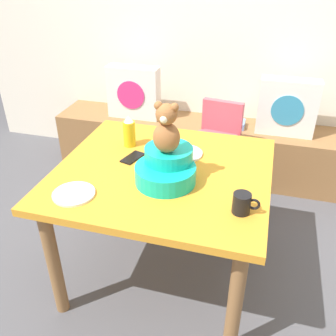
{
  "coord_description": "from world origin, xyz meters",
  "views": [
    {
      "loc": [
        0.47,
        -1.58,
        1.74
      ],
      "look_at": [
        0.0,
        0.1,
        0.69
      ],
      "focal_mm": 39.39,
      "sensor_mm": 36.0,
      "label": 1
    }
  ],
  "objects_px": {
    "ketchup_bottle": "(129,132)",
    "pillow_floral_left": "(134,92)",
    "book_stack": "(232,123)",
    "infant_seat_teal": "(166,167)",
    "teddy_bear": "(166,129)",
    "dinner_plate_far": "(185,153)",
    "cell_phone": "(133,158)",
    "coffee_mug": "(242,203)",
    "highchair": "(216,142)",
    "pillow_floral_right": "(287,107)",
    "dining_table": "(163,186)",
    "dinner_plate_near": "(74,194)"
  },
  "relations": [
    {
      "from": "ketchup_bottle",
      "to": "pillow_floral_left",
      "type": "bearing_deg",
      "value": 109.33
    },
    {
      "from": "book_stack",
      "to": "infant_seat_teal",
      "type": "height_order",
      "value": "infant_seat_teal"
    },
    {
      "from": "teddy_bear",
      "to": "dinner_plate_far",
      "type": "relative_size",
      "value": 1.25
    },
    {
      "from": "ketchup_bottle",
      "to": "cell_phone",
      "type": "distance_m",
      "value": 0.18
    },
    {
      "from": "dinner_plate_far",
      "to": "cell_phone",
      "type": "bearing_deg",
      "value": -155.29
    },
    {
      "from": "infant_seat_teal",
      "to": "coffee_mug",
      "type": "bearing_deg",
      "value": -22.9
    },
    {
      "from": "highchair",
      "to": "teddy_bear",
      "type": "height_order",
      "value": "teddy_bear"
    },
    {
      "from": "highchair",
      "to": "teddy_bear",
      "type": "xyz_separation_m",
      "value": [
        -0.11,
        -0.92,
        0.5
      ]
    },
    {
      "from": "teddy_bear",
      "to": "coffee_mug",
      "type": "relative_size",
      "value": 2.08
    },
    {
      "from": "pillow_floral_left",
      "to": "infant_seat_teal",
      "type": "xyz_separation_m",
      "value": [
        0.67,
        -1.33,
        0.13
      ]
    },
    {
      "from": "book_stack",
      "to": "ketchup_bottle",
      "type": "height_order",
      "value": "ketchup_bottle"
    },
    {
      "from": "highchair",
      "to": "pillow_floral_left",
      "type": "bearing_deg",
      "value": 152.1
    },
    {
      "from": "pillow_floral_left",
      "to": "cell_phone",
      "type": "xyz_separation_m",
      "value": [
        0.43,
        -1.17,
        0.06
      ]
    },
    {
      "from": "highchair",
      "to": "ketchup_bottle",
      "type": "height_order",
      "value": "ketchup_bottle"
    },
    {
      "from": "pillow_floral_right",
      "to": "coffee_mug",
      "type": "xyz_separation_m",
      "value": [
        -0.2,
        -1.5,
        0.11
      ]
    },
    {
      "from": "dining_table",
      "to": "teddy_bear",
      "type": "relative_size",
      "value": 4.44
    },
    {
      "from": "highchair",
      "to": "teddy_bear",
      "type": "bearing_deg",
      "value": -97.05
    },
    {
      "from": "coffee_mug",
      "to": "dinner_plate_near",
      "type": "height_order",
      "value": "coffee_mug"
    },
    {
      "from": "pillow_floral_left",
      "to": "teddy_bear",
      "type": "xyz_separation_m",
      "value": [
        0.67,
        -1.33,
        0.34
      ]
    },
    {
      "from": "dining_table",
      "to": "ketchup_bottle",
      "type": "relative_size",
      "value": 6.0
    },
    {
      "from": "dining_table",
      "to": "dinner_plate_far",
      "type": "height_order",
      "value": "dinner_plate_far"
    },
    {
      "from": "highchair",
      "to": "ketchup_bottle",
      "type": "relative_size",
      "value": 4.27
    },
    {
      "from": "coffee_mug",
      "to": "dinner_plate_near",
      "type": "xyz_separation_m",
      "value": [
        -0.77,
        -0.08,
        -0.04
      ]
    },
    {
      "from": "dining_table",
      "to": "dinner_plate_near",
      "type": "distance_m",
      "value": 0.49
    },
    {
      "from": "infant_seat_teal",
      "to": "coffee_mug",
      "type": "xyz_separation_m",
      "value": [
        0.39,
        -0.16,
        -0.02
      ]
    },
    {
      "from": "coffee_mug",
      "to": "dinner_plate_far",
      "type": "relative_size",
      "value": 0.6
    },
    {
      "from": "teddy_bear",
      "to": "cell_phone",
      "type": "height_order",
      "value": "teddy_bear"
    },
    {
      "from": "dinner_plate_far",
      "to": "pillow_floral_right",
      "type": "bearing_deg",
      "value": 61.8
    },
    {
      "from": "dining_table",
      "to": "infant_seat_teal",
      "type": "distance_m",
      "value": 0.21
    },
    {
      "from": "cell_phone",
      "to": "dinner_plate_near",
      "type": "bearing_deg",
      "value": 86.77
    },
    {
      "from": "book_stack",
      "to": "infant_seat_teal",
      "type": "relative_size",
      "value": 0.61
    },
    {
      "from": "highchair",
      "to": "dinner_plate_far",
      "type": "xyz_separation_m",
      "value": [
        -0.09,
        -0.64,
        0.22
      ]
    },
    {
      "from": "cell_phone",
      "to": "infant_seat_teal",
      "type": "bearing_deg",
      "value": 162.48
    },
    {
      "from": "book_stack",
      "to": "ketchup_bottle",
      "type": "distance_m",
      "value": 1.21
    },
    {
      "from": "book_stack",
      "to": "dinner_plate_far",
      "type": "height_order",
      "value": "dinner_plate_far"
    },
    {
      "from": "pillow_floral_left",
      "to": "dinner_plate_near",
      "type": "relative_size",
      "value": 2.2
    },
    {
      "from": "pillow_floral_right",
      "to": "highchair",
      "type": "bearing_deg",
      "value": -138.87
    },
    {
      "from": "ketchup_bottle",
      "to": "dinner_plate_near",
      "type": "xyz_separation_m",
      "value": [
        -0.07,
        -0.55,
        -0.08
      ]
    },
    {
      "from": "dining_table",
      "to": "cell_phone",
      "type": "height_order",
      "value": "cell_phone"
    },
    {
      "from": "highchair",
      "to": "dinner_plate_far",
      "type": "bearing_deg",
      "value": -97.85
    },
    {
      "from": "dinner_plate_far",
      "to": "infant_seat_teal",
      "type": "bearing_deg",
      "value": -95.25
    },
    {
      "from": "infant_seat_teal",
      "to": "teddy_bear",
      "type": "height_order",
      "value": "teddy_bear"
    },
    {
      "from": "book_stack",
      "to": "teddy_bear",
      "type": "relative_size",
      "value": 0.8
    },
    {
      "from": "dinner_plate_near",
      "to": "dinner_plate_far",
      "type": "xyz_separation_m",
      "value": [
        0.41,
        0.53,
        0.0
      ]
    },
    {
      "from": "pillow_floral_left",
      "to": "highchair",
      "type": "bearing_deg",
      "value": -27.9
    },
    {
      "from": "highchair",
      "to": "infant_seat_teal",
      "type": "bearing_deg",
      "value": -97.05
    },
    {
      "from": "infant_seat_teal",
      "to": "dinner_plate_near",
      "type": "bearing_deg",
      "value": -147.47
    },
    {
      "from": "book_stack",
      "to": "highchair",
      "type": "relative_size",
      "value": 0.25
    },
    {
      "from": "dining_table",
      "to": "dinner_plate_near",
      "type": "height_order",
      "value": "dinner_plate_near"
    },
    {
      "from": "book_stack",
      "to": "coffee_mug",
      "type": "bearing_deg",
      "value": -82.29
    }
  ]
}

